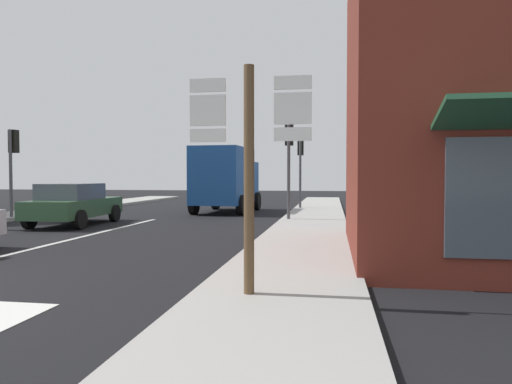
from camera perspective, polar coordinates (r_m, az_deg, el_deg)
ground_plane at (r=17.16m, az=-14.84°, el=-3.90°), size 80.00×80.00×0.00m
sidewalk_right at (r=13.69m, az=6.33°, el=-5.01°), size 2.40×44.00×0.14m
lane_centre_stripe at (r=13.63m, az=-21.77°, el=-5.44°), size 0.16×12.00×0.01m
sedan_far at (r=17.64m, az=-21.36°, el=-1.33°), size 2.12×4.28×1.47m
delivery_truck at (r=22.26m, az=-3.68°, el=1.74°), size 2.67×5.09×3.05m
route_sign_post at (r=6.26m, az=-0.84°, el=3.66°), size 1.66×0.14×3.20m
traffic_light_near_left at (r=20.69m, az=-27.58°, el=4.22°), size 0.30×0.49×3.55m
traffic_light_near_right at (r=17.49m, az=4.06°, el=5.44°), size 0.30×0.49×3.78m
traffic_light_far_right at (r=23.76m, az=5.46°, el=4.36°), size 0.30×0.49×3.69m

